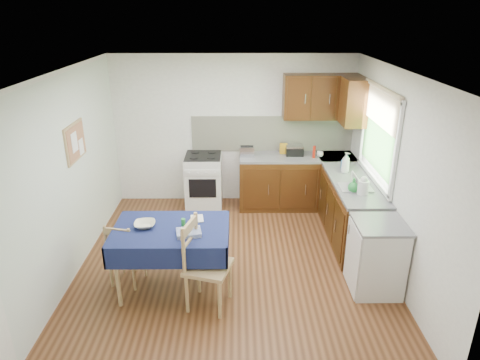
{
  "coord_description": "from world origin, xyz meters",
  "views": [
    {
      "loc": [
        0.06,
        -4.86,
        3.16
      ],
      "look_at": [
        0.1,
        0.32,
        1.07
      ],
      "focal_mm": 32.0,
      "sensor_mm": 36.0,
      "label": 1
    }
  ],
  "objects_px": {
    "dining_table": "(171,236)",
    "kettle": "(363,186)",
    "dish_rack": "(355,187)",
    "chair_near": "(203,262)",
    "chair_far": "(124,252)",
    "toaster": "(247,151)",
    "sandwich_press": "(294,150)"
  },
  "relations": [
    {
      "from": "dining_table",
      "to": "kettle",
      "type": "xyz_separation_m",
      "value": [
        2.41,
        0.75,
        0.31
      ]
    },
    {
      "from": "dish_rack",
      "to": "chair_near",
      "type": "bearing_deg",
      "value": -156.88
    },
    {
      "from": "dish_rack",
      "to": "kettle",
      "type": "bearing_deg",
      "value": -86.08
    },
    {
      "from": "chair_far",
      "to": "kettle",
      "type": "xyz_separation_m",
      "value": [
        2.99,
        0.67,
        0.57
      ]
    },
    {
      "from": "chair_far",
      "to": "toaster",
      "type": "distance_m",
      "value": 2.74
    },
    {
      "from": "chair_near",
      "to": "dish_rack",
      "type": "xyz_separation_m",
      "value": [
        1.97,
        1.26,
        0.37
      ]
    },
    {
      "from": "dining_table",
      "to": "dish_rack",
      "type": "xyz_separation_m",
      "value": [
        2.36,
        0.93,
        0.22
      ]
    },
    {
      "from": "chair_near",
      "to": "dish_rack",
      "type": "height_order",
      "value": "dish_rack"
    },
    {
      "from": "toaster",
      "to": "dish_rack",
      "type": "xyz_separation_m",
      "value": [
        1.44,
        -1.36,
        -0.06
      ]
    },
    {
      "from": "toaster",
      "to": "kettle",
      "type": "bearing_deg",
      "value": -46.91
    },
    {
      "from": "chair_near",
      "to": "kettle",
      "type": "xyz_separation_m",
      "value": [
        2.01,
        1.07,
        0.45
      ]
    },
    {
      "from": "dining_table",
      "to": "chair_far",
      "type": "height_order",
      "value": "chair_far"
    },
    {
      "from": "dining_table",
      "to": "chair_far",
      "type": "bearing_deg",
      "value": 155.97
    },
    {
      "from": "dining_table",
      "to": "toaster",
      "type": "distance_m",
      "value": 2.49
    },
    {
      "from": "dining_table",
      "to": "chair_near",
      "type": "distance_m",
      "value": 0.53
    },
    {
      "from": "chair_near",
      "to": "dining_table",
      "type": "bearing_deg",
      "value": 66.32
    },
    {
      "from": "chair_near",
      "to": "toaster",
      "type": "bearing_deg",
      "value": 4.28
    },
    {
      "from": "sandwich_press",
      "to": "kettle",
      "type": "bearing_deg",
      "value": -63.73
    },
    {
      "from": "sandwich_press",
      "to": "dish_rack",
      "type": "relative_size",
      "value": 0.66
    },
    {
      "from": "dining_table",
      "to": "toaster",
      "type": "xyz_separation_m",
      "value": [
        0.93,
        2.29,
        0.28
      ]
    },
    {
      "from": "toaster",
      "to": "dish_rack",
      "type": "distance_m",
      "value": 1.98
    },
    {
      "from": "kettle",
      "to": "toaster",
      "type": "bearing_deg",
      "value": 133.81
    },
    {
      "from": "chair_far",
      "to": "toaster",
      "type": "bearing_deg",
      "value": -110.85
    },
    {
      "from": "sandwich_press",
      "to": "kettle",
      "type": "relative_size",
      "value": 1.14
    },
    {
      "from": "chair_near",
      "to": "toaster",
      "type": "height_order",
      "value": "toaster"
    },
    {
      "from": "toaster",
      "to": "sandwich_press",
      "type": "distance_m",
      "value": 0.79
    },
    {
      "from": "chair_far",
      "to": "dish_rack",
      "type": "xyz_separation_m",
      "value": [
        2.95,
        0.86,
        0.48
      ]
    },
    {
      "from": "chair_near",
      "to": "dish_rack",
      "type": "bearing_deg",
      "value": -41.62
    },
    {
      "from": "chair_near",
      "to": "sandwich_press",
      "type": "height_order",
      "value": "sandwich_press"
    },
    {
      "from": "sandwich_press",
      "to": "dining_table",
      "type": "bearing_deg",
      "value": -122.89
    },
    {
      "from": "kettle",
      "to": "dish_rack",
      "type": "bearing_deg",
      "value": 103.37
    },
    {
      "from": "chair_near",
      "to": "toaster",
      "type": "relative_size",
      "value": 4.4
    }
  ]
}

